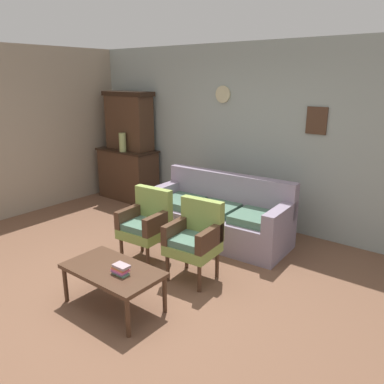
{
  "coord_description": "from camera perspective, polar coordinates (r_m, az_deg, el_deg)",
  "views": [
    {
      "loc": [
        2.8,
        -2.52,
        2.21
      ],
      "look_at": [
        -0.01,
        1.06,
        0.85
      ],
      "focal_mm": 36.14,
      "sensor_mm": 36.0,
      "label": 1
    }
  ],
  "objects": [
    {
      "name": "coffee_table",
      "position": [
        3.93,
        -11.62,
        -11.56
      ],
      "size": [
        1.0,
        0.56,
        0.42
      ],
      "color": "#472D1E",
      "rests_on": "ground"
    },
    {
      "name": "wall_back_with_decor",
      "position": [
        5.92,
        9.62,
        8.09
      ],
      "size": [
        6.4,
        0.09,
        2.7
      ],
      "color": "#939E99",
      "rests_on": "ground"
    },
    {
      "name": "armchair_near_couch_end",
      "position": [
        4.33,
        0.44,
        -6.62
      ],
      "size": [
        0.56,
        0.53,
        0.9
      ],
      "color": "#849947",
      "rests_on": "ground"
    },
    {
      "name": "vase_on_cabinet",
      "position": [
        7.0,
        -10.21,
        7.24
      ],
      "size": [
        0.12,
        0.12,
        0.33
      ],
      "primitive_type": "cylinder",
      "color": "#9BA865",
      "rests_on": "side_cabinet"
    },
    {
      "name": "floral_couch",
      "position": [
        5.43,
        4.01,
        -3.72
      ],
      "size": [
        2.03,
        0.91,
        0.9
      ],
      "color": "gray",
      "rests_on": "ground"
    },
    {
      "name": "book_stack_on_table",
      "position": [
        3.77,
        -10.51,
        -11.15
      ],
      "size": [
        0.17,
        0.11,
        0.1
      ],
      "color": "#598D6E",
      "rests_on": "coffee_table"
    },
    {
      "name": "armchair_by_doorway",
      "position": [
        4.79,
        -6.75,
        -4.42
      ],
      "size": [
        0.55,
        0.53,
        0.9
      ],
      "color": "#849947",
      "rests_on": "ground"
    },
    {
      "name": "cabinet_upper_hutch",
      "position": [
        7.19,
        -9.3,
        10.39
      ],
      "size": [
        0.99,
        0.38,
        1.03
      ],
      "color": "#472D1E",
      "rests_on": "side_cabinet"
    },
    {
      "name": "side_cabinet",
      "position": [
        7.31,
        -9.4,
        2.64
      ],
      "size": [
        1.16,
        0.55,
        0.93
      ],
      "color": "#472D1E",
      "rests_on": "ground"
    },
    {
      "name": "ground_plane",
      "position": [
        4.37,
        -8.77,
        -13.98
      ],
      "size": [
        7.68,
        7.68,
        0.0
      ],
      "primitive_type": "plane",
      "color": "brown"
    }
  ]
}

